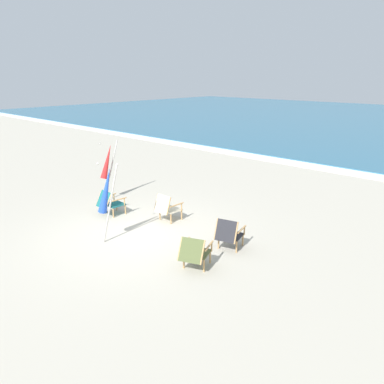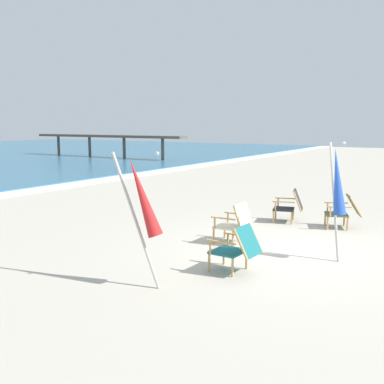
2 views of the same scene
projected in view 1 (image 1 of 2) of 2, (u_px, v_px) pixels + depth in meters
name	position (u px, v px, depth m)	size (l,w,h in m)	color
ground_plane	(135.00, 234.00, 10.00)	(80.00, 80.00, 0.00)	#B7AF9E
surf_band	(313.00, 165.00, 17.44)	(80.00, 1.10, 0.06)	white
beach_chair_back_left	(110.00, 202.00, 11.23)	(0.62, 0.77, 0.79)	#196066
beach_chair_back_right	(167.00, 207.00, 10.77)	(0.60, 0.67, 0.82)	beige
beach_chair_far_center	(195.00, 252.00, 8.10)	(0.82, 0.93, 0.77)	#515B33
beach_chair_front_left	(229.00, 233.00, 9.01)	(0.73, 0.82, 0.81)	#28282D
umbrella_furled_red	(107.00, 162.00, 12.42)	(0.29, 0.84, 2.00)	#B7B2A8
umbrella_furled_blue	(106.00, 191.00, 9.14)	(0.51, 0.48, 2.08)	#B7B2A8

